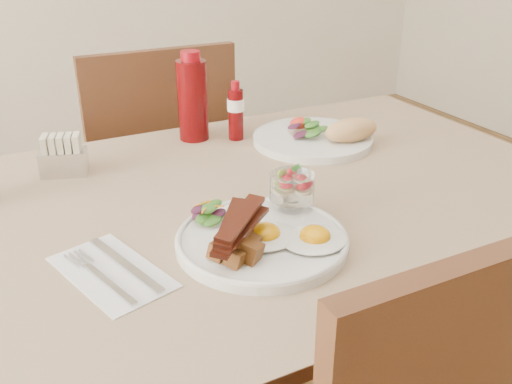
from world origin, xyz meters
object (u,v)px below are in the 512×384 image
object	(u,v)px
table	(255,236)
chair_far	(156,178)
main_plate	(262,241)
sugar_caddy	(63,157)
second_plate	(321,136)
fruit_cup	(292,187)
ketchup_bottle	(193,99)
hot_sauce_bottle	(236,112)

from	to	relation	value
table	chair_far	world-z (taller)	chair_far
main_plate	chair_far	bearing A→B (deg)	84.96
table	chair_far	size ratio (longest dim) A/B	1.43
main_plate	sugar_caddy	bearing A→B (deg)	117.68
main_plate	second_plate	xyz separation A→B (m)	(0.34, 0.35, 0.01)
fruit_cup	sugar_caddy	size ratio (longest dim) A/B	0.77
ketchup_bottle	chair_far	bearing A→B (deg)	92.36
main_plate	hot_sauce_bottle	size ratio (longest dim) A/B	1.99
second_plate	main_plate	bearing A→B (deg)	-134.20
table	fruit_cup	distance (m)	0.18
main_plate	fruit_cup	xyz separation A→B (m)	(0.09, 0.06, 0.05)
table	main_plate	size ratio (longest dim) A/B	4.75
hot_sauce_bottle	fruit_cup	bearing A→B (deg)	-101.71
chair_far	sugar_caddy	xyz separation A→B (m)	(-0.30, -0.39, 0.26)
ketchup_bottle	sugar_caddy	size ratio (longest dim) A/B	2.01
table	hot_sauce_bottle	bearing A→B (deg)	71.34
second_plate	sugar_caddy	distance (m)	0.58
chair_far	second_plate	distance (m)	0.60
main_plate	hot_sauce_bottle	bearing A→B (deg)	69.57
table	ketchup_bottle	xyz separation A→B (m)	(0.01, 0.35, 0.19)
chair_far	sugar_caddy	distance (m)	0.56
table	main_plate	world-z (taller)	main_plate
table	main_plate	bearing A→B (deg)	-113.49
table	sugar_caddy	bearing A→B (deg)	138.32
chair_far	second_plate	bearing A→B (deg)	-61.08
second_plate	hot_sauce_bottle	xyz separation A→B (m)	(-0.17, 0.12, 0.05)
second_plate	sugar_caddy	bearing A→B (deg)	171.06
table	chair_far	bearing A→B (deg)	90.00
table	fruit_cup	xyz separation A→B (m)	(0.02, -0.11, 0.15)
second_plate	hot_sauce_bottle	bearing A→B (deg)	144.11
ketchup_bottle	sugar_caddy	xyz separation A→B (m)	(-0.32, -0.08, -0.06)
chair_far	sugar_caddy	size ratio (longest dim) A/B	8.90
sugar_caddy	main_plate	bearing A→B (deg)	-44.11
fruit_cup	hot_sauce_bottle	bearing A→B (deg)	78.29
ketchup_bottle	hot_sauce_bottle	bearing A→B (deg)	-28.86
chair_far	main_plate	world-z (taller)	chair_far
hot_sauce_bottle	sugar_caddy	size ratio (longest dim) A/B	1.35
ketchup_bottle	hot_sauce_bottle	distance (m)	0.11
fruit_cup	main_plate	bearing A→B (deg)	-145.69
ketchup_bottle	sugar_caddy	distance (m)	0.33
table	sugar_caddy	size ratio (longest dim) A/B	12.73
table	fruit_cup	world-z (taller)	fruit_cup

